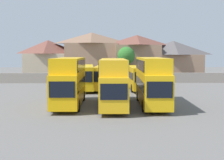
# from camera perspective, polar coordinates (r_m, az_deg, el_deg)

# --- Properties ---
(ground) EXTENTS (140.00, 140.00, 0.00)m
(ground) POSITION_cam_1_polar(r_m,az_deg,el_deg) (49.53, -0.35, -1.27)
(ground) COLOR #605E5B
(depot_boundary_wall) EXTENTS (56.00, 0.50, 1.80)m
(depot_boundary_wall) POSITION_cam_1_polar(r_m,az_deg,el_deg) (56.25, -0.45, 0.39)
(depot_boundary_wall) COLOR gray
(depot_boundary_wall) RESTS_ON ground
(bus_1) EXTENTS (2.64, 10.37, 4.84)m
(bus_1) POSITION_cam_1_polar(r_m,az_deg,el_deg) (31.89, -7.75, 0.20)
(bus_1) COLOR #F2B10E
(bus_1) RESTS_ON ground
(bus_2) EXTENTS (2.73, 11.76, 4.72)m
(bus_2) POSITION_cam_1_polar(r_m,az_deg,el_deg) (31.33, 0.21, 0.05)
(bus_2) COLOR yellow
(bus_2) RESTS_ON ground
(bus_3) EXTENTS (2.82, 11.09, 4.85)m
(bus_3) POSITION_cam_1_polar(r_m,az_deg,el_deg) (31.94, 7.26, 0.22)
(bus_3) COLOR yellow
(bus_3) RESTS_ON ground
(bus_4) EXTENTS (3.09, 11.66, 3.49)m
(bus_4) POSITION_cam_1_polar(r_m,az_deg,el_deg) (46.10, -5.00, 0.73)
(bus_4) COLOR yellow
(bus_4) RESTS_ON ground
(bus_5) EXTENTS (3.18, 10.96, 3.44)m
(bus_5) POSITION_cam_1_polar(r_m,az_deg,el_deg) (46.04, -1.36, 0.72)
(bus_5) COLOR gold
(bus_5) RESTS_ON ground
(bus_6) EXTENTS (2.92, 11.34, 3.37)m
(bus_6) POSITION_cam_1_polar(r_m,az_deg,el_deg) (46.16, 4.64, 0.66)
(bus_6) COLOR gold
(bus_6) RESTS_ON ground
(house_terrace_left) EXTENTS (9.40, 7.42, 7.99)m
(house_terrace_left) POSITION_cam_1_polar(r_m,az_deg,el_deg) (66.15, -11.48, 3.73)
(house_terrace_left) COLOR #C6B293
(house_terrace_left) RESTS_ON ground
(house_terrace_centre) EXTENTS (11.03, 6.44, 9.51)m
(house_terrace_centre) POSITION_cam_1_polar(r_m,az_deg,el_deg) (64.56, -3.68, 4.46)
(house_terrace_centre) COLOR #9E7A60
(house_terrace_centre) RESTS_ON ground
(house_terrace_right) EXTENTS (9.34, 7.60, 8.96)m
(house_terrace_right) POSITION_cam_1_polar(r_m,az_deg,el_deg) (63.91, 4.53, 4.19)
(house_terrace_right) COLOR #9E7A60
(house_terrace_right) RESTS_ON ground
(house_terrace_far_right) EXTENTS (11.55, 6.84, 7.79)m
(house_terrace_far_right) POSITION_cam_1_polar(r_m,az_deg,el_deg) (64.96, 11.02, 3.62)
(house_terrace_far_right) COLOR #9E7A60
(house_terrace_far_right) RESTS_ON ground
(tree_left_of_lot) EXTENTS (3.28, 3.28, 6.51)m
(tree_left_of_lot) POSITION_cam_1_polar(r_m,az_deg,el_deg) (58.70, 2.60, 4.35)
(tree_left_of_lot) COLOR brown
(tree_left_of_lot) RESTS_ON ground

